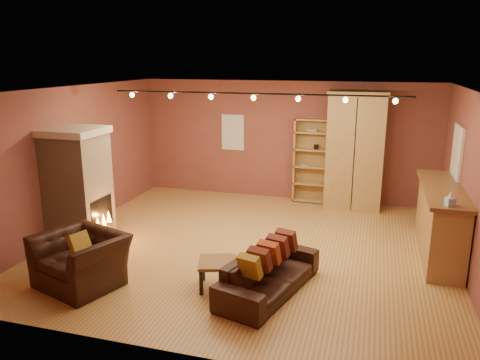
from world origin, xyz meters
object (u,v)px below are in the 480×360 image
(coffee_table, at_px, (218,265))
(armchair, at_px, (80,251))
(bookcase, at_px, (311,160))
(armoire, at_px, (355,151))
(bar_counter, at_px, (440,221))
(fireplace, at_px, (78,186))
(loveseat, at_px, (269,266))

(coffee_table, bearing_deg, armchair, -166.44)
(bookcase, height_order, armoire, armoire)
(bar_counter, bearing_deg, bookcase, 135.04)
(armchair, bearing_deg, armoire, 72.42)
(fireplace, height_order, armchair, fireplace)
(armoire, relative_size, loveseat, 1.30)
(fireplace, relative_size, loveseat, 1.05)
(armoire, height_order, loveseat, armoire)
(armoire, relative_size, armchair, 1.88)
(bookcase, bearing_deg, coffee_table, -98.46)
(bookcase, relative_size, armoire, 0.75)
(bookcase, bearing_deg, fireplace, -134.54)
(coffee_table, bearing_deg, loveseat, 5.83)
(bookcase, bearing_deg, armchair, -117.26)
(bar_counter, distance_m, coffee_table, 3.93)
(fireplace, distance_m, armoire, 5.85)
(armoire, height_order, coffee_table, armoire)
(bookcase, height_order, loveseat, bookcase)
(bar_counter, xyz_separation_m, loveseat, (-2.50, -2.11, -0.22))
(armoire, xyz_separation_m, armchair, (-3.67, -4.99, -0.79))
(bookcase, height_order, armchair, bookcase)
(bookcase, height_order, coffee_table, bookcase)
(fireplace, distance_m, coffee_table, 3.22)
(bar_counter, bearing_deg, fireplace, -169.17)
(fireplace, xyz_separation_m, loveseat, (3.74, -0.91, -0.67))
(fireplace, distance_m, bar_counter, 6.37)
(armoire, xyz_separation_m, coffee_table, (-1.69, -4.51, -0.96))
(bar_counter, bearing_deg, armoire, 124.03)
(loveseat, bearing_deg, armchair, 117.02)
(armoire, relative_size, coffee_table, 3.82)
(fireplace, bearing_deg, bookcase, 45.46)
(armchair, bearing_deg, coffee_table, 32.37)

